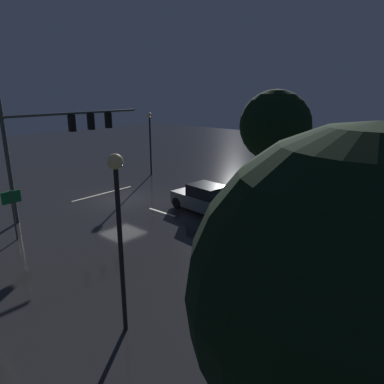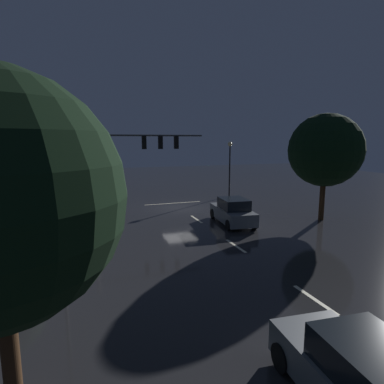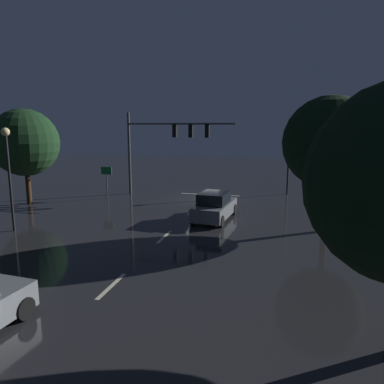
{
  "view_description": "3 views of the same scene",
  "coord_description": "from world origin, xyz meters",
  "px_view_note": "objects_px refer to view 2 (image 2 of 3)",
  "views": [
    {
      "loc": [
        13.99,
        18.66,
        7.25
      ],
      "look_at": [
        0.05,
        6.47,
        1.78
      ],
      "focal_mm": 32.89,
      "sensor_mm": 36.0,
      "label": 1
    },
    {
      "loc": [
        7.41,
        24.36,
        5.46
      ],
      "look_at": [
        0.49,
        4.47,
        2.02
      ],
      "focal_mm": 29.9,
      "sensor_mm": 36.0,
      "label": 2
    },
    {
      "loc": [
        -5.75,
        27.1,
        5.65
      ],
      "look_at": [
        -0.42,
        5.77,
        1.63
      ],
      "focal_mm": 33.89,
      "sensor_mm": 36.0,
      "label": 3
    }
  ],
  "objects_px": {
    "car_approaching": "(233,212)",
    "tree_left_far": "(325,150)",
    "street_lamp_left_kerb": "(230,159)",
    "street_lamp_right_kerb": "(58,182)",
    "car_distant": "(366,384)",
    "traffic_signal_assembly": "(135,150)",
    "route_sign": "(80,193)"
  },
  "relations": [
    {
      "from": "traffic_signal_assembly",
      "to": "car_approaching",
      "type": "relative_size",
      "value": 1.98
    },
    {
      "from": "street_lamp_right_kerb",
      "to": "tree_left_far",
      "type": "relative_size",
      "value": 0.77
    },
    {
      "from": "car_distant",
      "to": "street_lamp_left_kerb",
      "type": "height_order",
      "value": "street_lamp_left_kerb"
    },
    {
      "from": "street_lamp_left_kerb",
      "to": "street_lamp_right_kerb",
      "type": "xyz_separation_m",
      "value": [
        14.56,
        14.7,
        0.16
      ]
    },
    {
      "from": "traffic_signal_assembly",
      "to": "street_lamp_right_kerb",
      "type": "relative_size",
      "value": 1.6
    },
    {
      "from": "car_approaching",
      "to": "route_sign",
      "type": "bearing_deg",
      "value": -25.07
    },
    {
      "from": "car_approaching",
      "to": "street_lamp_left_kerb",
      "type": "distance_m",
      "value": 10.96
    },
    {
      "from": "car_approaching",
      "to": "street_lamp_right_kerb",
      "type": "height_order",
      "value": "street_lamp_right_kerb"
    },
    {
      "from": "street_lamp_left_kerb",
      "to": "route_sign",
      "type": "distance_m",
      "value": 14.88
    },
    {
      "from": "street_lamp_left_kerb",
      "to": "street_lamp_right_kerb",
      "type": "bearing_deg",
      "value": 45.27
    },
    {
      "from": "traffic_signal_assembly",
      "to": "car_approaching",
      "type": "xyz_separation_m",
      "value": [
        -5.22,
        6.71,
        -3.89
      ]
    },
    {
      "from": "car_approaching",
      "to": "street_lamp_left_kerb",
      "type": "height_order",
      "value": "street_lamp_left_kerb"
    },
    {
      "from": "car_approaching",
      "to": "tree_left_far",
      "type": "height_order",
      "value": "tree_left_far"
    },
    {
      "from": "car_approaching",
      "to": "street_lamp_left_kerb",
      "type": "xyz_separation_m",
      "value": [
        -4.39,
        -9.62,
        2.89
      ]
    },
    {
      "from": "street_lamp_right_kerb",
      "to": "tree_left_far",
      "type": "bearing_deg",
      "value": -166.26
    },
    {
      "from": "route_sign",
      "to": "car_distant",
      "type": "bearing_deg",
      "value": 105.26
    },
    {
      "from": "traffic_signal_assembly",
      "to": "street_lamp_left_kerb",
      "type": "height_order",
      "value": "traffic_signal_assembly"
    },
    {
      "from": "route_sign",
      "to": "tree_left_far",
      "type": "relative_size",
      "value": 0.35
    },
    {
      "from": "traffic_signal_assembly",
      "to": "tree_left_far",
      "type": "distance_m",
      "value": 13.87
    },
    {
      "from": "car_approaching",
      "to": "car_distant",
      "type": "bearing_deg",
      "value": 73.46
    },
    {
      "from": "traffic_signal_assembly",
      "to": "car_distant",
      "type": "height_order",
      "value": "traffic_signal_assembly"
    },
    {
      "from": "traffic_signal_assembly",
      "to": "route_sign",
      "type": "distance_m",
      "value": 5.57
    },
    {
      "from": "route_sign",
      "to": "street_lamp_left_kerb",
      "type": "bearing_deg",
      "value": -159.31
    },
    {
      "from": "car_distant",
      "to": "route_sign",
      "type": "height_order",
      "value": "route_sign"
    },
    {
      "from": "car_distant",
      "to": "tree_left_far",
      "type": "xyz_separation_m",
      "value": [
        -10.55,
        -13.37,
        3.98
      ]
    },
    {
      "from": "car_distant",
      "to": "street_lamp_left_kerb",
      "type": "relative_size",
      "value": 0.84
    },
    {
      "from": "traffic_signal_assembly",
      "to": "street_lamp_right_kerb",
      "type": "height_order",
      "value": "traffic_signal_assembly"
    },
    {
      "from": "traffic_signal_assembly",
      "to": "car_distant",
      "type": "xyz_separation_m",
      "value": [
        -0.94,
        21.14,
        -3.89
      ]
    },
    {
      "from": "tree_left_far",
      "to": "car_distant",
      "type": "bearing_deg",
      "value": 51.72
    },
    {
      "from": "street_lamp_right_kerb",
      "to": "tree_left_far",
      "type": "distance_m",
      "value": 16.95
    },
    {
      "from": "car_approaching",
      "to": "tree_left_far",
      "type": "distance_m",
      "value": 7.5
    },
    {
      "from": "car_distant",
      "to": "traffic_signal_assembly",
      "type": "bearing_deg",
      "value": -87.46
    }
  ]
}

